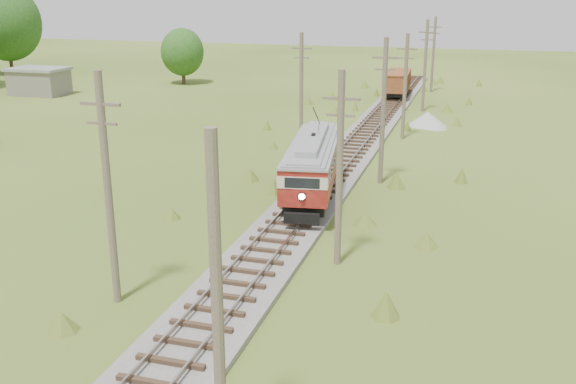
% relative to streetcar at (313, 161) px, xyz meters
% --- Properties ---
extents(railbed_main, '(3.60, 96.00, 0.57)m').
position_rel_streetcar_xyz_m(railbed_main, '(-0.00, 7.65, -2.20)').
color(railbed_main, '#605B54').
rests_on(railbed_main, ground).
extents(streetcar, '(4.15, 11.06, 5.00)m').
position_rel_streetcar_xyz_m(streetcar, '(0.00, 0.00, 0.00)').
color(streetcar, black).
rests_on(streetcar, ground).
extents(gondola, '(2.83, 7.56, 2.47)m').
position_rel_streetcar_xyz_m(gondola, '(-0.00, 37.54, -0.50)').
color(gondola, black).
rests_on(gondola, ground).
extents(gravel_pile, '(3.56, 3.78, 1.30)m').
position_rel_streetcar_xyz_m(gravel_pile, '(4.62, 23.36, -1.79)').
color(gravel_pile, gray).
rests_on(gravel_pile, ground).
extents(utility_pole_r_1, '(0.30, 0.30, 8.80)m').
position_rel_streetcar_xyz_m(utility_pole_r_1, '(3.10, -21.35, 2.01)').
color(utility_pole_r_1, brown).
rests_on(utility_pole_r_1, ground).
extents(utility_pole_r_2, '(1.60, 0.30, 8.60)m').
position_rel_streetcar_xyz_m(utility_pole_r_2, '(3.30, -8.35, 2.03)').
color(utility_pole_r_2, brown).
rests_on(utility_pole_r_2, ground).
extents(utility_pole_r_3, '(1.60, 0.30, 9.00)m').
position_rel_streetcar_xyz_m(utility_pole_r_3, '(3.20, 4.65, 2.24)').
color(utility_pole_r_3, brown).
rests_on(utility_pole_r_3, ground).
extents(utility_pole_r_4, '(1.60, 0.30, 8.40)m').
position_rel_streetcar_xyz_m(utility_pole_r_4, '(3.00, 17.65, 1.93)').
color(utility_pole_r_4, brown).
rests_on(utility_pole_r_4, ground).
extents(utility_pole_r_5, '(1.60, 0.30, 8.90)m').
position_rel_streetcar_xyz_m(utility_pole_r_5, '(3.40, 30.65, 2.19)').
color(utility_pole_r_5, brown).
rests_on(utility_pole_r_5, ground).
extents(utility_pole_r_6, '(1.60, 0.30, 8.70)m').
position_rel_streetcar_xyz_m(utility_pole_r_6, '(3.20, 43.65, 2.08)').
color(utility_pole_r_6, brown).
rests_on(utility_pole_r_6, ground).
extents(utility_pole_l_a, '(1.60, 0.30, 9.00)m').
position_rel_streetcar_xyz_m(utility_pole_l_a, '(-4.20, -14.35, 2.24)').
color(utility_pole_l_a, brown).
rests_on(utility_pole_l_a, ground).
extents(utility_pole_l_b, '(1.60, 0.30, 8.60)m').
position_rel_streetcar_xyz_m(utility_pole_l_b, '(-4.50, 13.65, 2.03)').
color(utility_pole_l_b, brown).
rests_on(utility_pole_l_b, ground).
extents(tree_left_5, '(9.66, 9.66, 12.44)m').
position_rel_streetcar_xyz_m(tree_left_5, '(-56.00, 43.65, 4.73)').
color(tree_left_5, '#38281C').
rests_on(tree_left_5, ground).
extents(tree_mid_a, '(5.46, 5.46, 7.03)m').
position_rel_streetcar_xyz_m(tree_mid_a, '(-28.00, 41.65, 1.63)').
color(tree_mid_a, '#38281C').
rests_on(tree_mid_a, ground).
extents(shed, '(6.40, 4.40, 3.10)m').
position_rel_streetcar_xyz_m(shed, '(-40.00, 28.65, -0.82)').
color(shed, slate).
rests_on(shed, ground).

